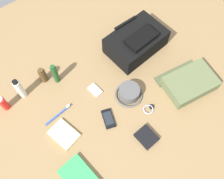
{
  "coord_description": "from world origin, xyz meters",
  "views": [
    {
      "loc": [
        -0.4,
        -0.53,
        1.36
      ],
      "look_at": [
        0.0,
        0.0,
        0.04
      ],
      "focal_mm": 41.11,
      "sensor_mm": 36.0,
      "label": 1
    }
  ],
  "objects_px": {
    "toothpaste_tube": "(20,89)",
    "notepad": "(64,134)",
    "bucket_hat": "(129,93)",
    "wristwatch": "(149,109)",
    "cologne_bottle": "(43,75)",
    "media_player": "(95,90)",
    "toiletry_pouch": "(189,83)",
    "backpack": "(136,42)",
    "paperback_novel": "(79,177)",
    "toothbrush": "(60,114)",
    "cell_phone": "(108,119)",
    "shampoo_bottle": "(55,74)",
    "sunscreen_spray": "(4,103)",
    "wallet": "(146,137)"
  },
  "relations": [
    {
      "from": "paperback_novel",
      "to": "wristwatch",
      "type": "bearing_deg",
      "value": 7.17
    },
    {
      "from": "toothbrush",
      "to": "backpack",
      "type": "bearing_deg",
      "value": 8.06
    },
    {
      "from": "bucket_hat",
      "to": "paperback_novel",
      "type": "bearing_deg",
      "value": -157.34
    },
    {
      "from": "bucket_hat",
      "to": "media_player",
      "type": "xyz_separation_m",
      "value": [
        -0.14,
        0.14,
        -0.03
      ]
    },
    {
      "from": "toiletry_pouch",
      "to": "media_player",
      "type": "height_order",
      "value": "toiletry_pouch"
    },
    {
      "from": "toiletry_pouch",
      "to": "wristwatch",
      "type": "bearing_deg",
      "value": 174.95
    },
    {
      "from": "wristwatch",
      "to": "toiletry_pouch",
      "type": "bearing_deg",
      "value": -5.05
    },
    {
      "from": "backpack",
      "to": "shampoo_bottle",
      "type": "bearing_deg",
      "value": 168.66
    },
    {
      "from": "wristwatch",
      "to": "shampoo_bottle",
      "type": "bearing_deg",
      "value": 122.97
    },
    {
      "from": "bucket_hat",
      "to": "wristwatch",
      "type": "height_order",
      "value": "bucket_hat"
    },
    {
      "from": "toothpaste_tube",
      "to": "toothbrush",
      "type": "distance_m",
      "value": 0.26
    },
    {
      "from": "toothpaste_tube",
      "to": "shampoo_bottle",
      "type": "distance_m",
      "value": 0.21
    },
    {
      "from": "cell_phone",
      "to": "media_player",
      "type": "xyz_separation_m",
      "value": [
        0.05,
        0.19,
        -0.0
      ]
    },
    {
      "from": "paperback_novel",
      "to": "toothbrush",
      "type": "bearing_deg",
      "value": 73.37
    },
    {
      "from": "toothpaste_tube",
      "to": "notepad",
      "type": "distance_m",
      "value": 0.36
    },
    {
      "from": "backpack",
      "to": "wristwatch",
      "type": "relative_size",
      "value": 5.22
    },
    {
      "from": "wallet",
      "to": "notepad",
      "type": "bearing_deg",
      "value": 137.47
    },
    {
      "from": "toothpaste_tube",
      "to": "notepad",
      "type": "relative_size",
      "value": 1.1
    },
    {
      "from": "sunscreen_spray",
      "to": "backpack",
      "type": "bearing_deg",
      "value": -8.78
    },
    {
      "from": "bucket_hat",
      "to": "backpack",
      "type": "bearing_deg",
      "value": 43.86
    },
    {
      "from": "toothpaste_tube",
      "to": "toothbrush",
      "type": "height_order",
      "value": "toothpaste_tube"
    },
    {
      "from": "backpack",
      "to": "wristwatch",
      "type": "distance_m",
      "value": 0.44
    },
    {
      "from": "cologne_bottle",
      "to": "media_player",
      "type": "distance_m",
      "value": 0.32
    },
    {
      "from": "cologne_bottle",
      "to": "toothbrush",
      "type": "xyz_separation_m",
      "value": [
        -0.05,
        -0.25,
        -0.05
      ]
    },
    {
      "from": "toothbrush",
      "to": "wallet",
      "type": "xyz_separation_m",
      "value": [
        0.3,
        -0.4,
        0.01
      ]
    },
    {
      "from": "notepad",
      "to": "wallet",
      "type": "bearing_deg",
      "value": -52.36
    },
    {
      "from": "media_player",
      "to": "toothbrush",
      "type": "distance_m",
      "value": 0.25
    },
    {
      "from": "cologne_bottle",
      "to": "cell_phone",
      "type": "relative_size",
      "value": 0.89
    },
    {
      "from": "shampoo_bottle",
      "to": "notepad",
      "type": "relative_size",
      "value": 1.04
    },
    {
      "from": "media_player",
      "to": "notepad",
      "type": "distance_m",
      "value": 0.31
    },
    {
      "from": "cologne_bottle",
      "to": "shampoo_bottle",
      "type": "distance_m",
      "value": 0.08
    },
    {
      "from": "toiletry_pouch",
      "to": "bucket_hat",
      "type": "relative_size",
      "value": 1.94
    },
    {
      "from": "toothpaste_tube",
      "to": "notepad",
      "type": "xyz_separation_m",
      "value": [
        0.06,
        -0.35,
        -0.07
      ]
    },
    {
      "from": "backpack",
      "to": "notepad",
      "type": "distance_m",
      "value": 0.71
    },
    {
      "from": "bucket_hat",
      "to": "toothbrush",
      "type": "bearing_deg",
      "value": 159.32
    },
    {
      "from": "toothpaste_tube",
      "to": "cell_phone",
      "type": "relative_size",
      "value": 1.32
    },
    {
      "from": "bucket_hat",
      "to": "media_player",
      "type": "relative_size",
      "value": 1.84
    },
    {
      "from": "shampoo_bottle",
      "to": "paperback_novel",
      "type": "xyz_separation_m",
      "value": [
        -0.21,
        -0.55,
        -0.07
      ]
    },
    {
      "from": "toiletry_pouch",
      "to": "toothpaste_tube",
      "type": "height_order",
      "value": "toothpaste_tube"
    },
    {
      "from": "backpack",
      "to": "toothbrush",
      "type": "distance_m",
      "value": 0.64
    },
    {
      "from": "toothbrush",
      "to": "cell_phone",
      "type": "bearing_deg",
      "value": -43.64
    },
    {
      "from": "bucket_hat",
      "to": "toothpaste_tube",
      "type": "bearing_deg",
      "value": 142.34
    },
    {
      "from": "cell_phone",
      "to": "notepad",
      "type": "height_order",
      "value": "notepad"
    },
    {
      "from": "toiletry_pouch",
      "to": "toothpaste_tube",
      "type": "xyz_separation_m",
      "value": [
        -0.81,
        0.54,
        0.04
      ]
    },
    {
      "from": "media_player",
      "to": "backpack",
      "type": "bearing_deg",
      "value": 13.21
    },
    {
      "from": "sunscreen_spray",
      "to": "wallet",
      "type": "distance_m",
      "value": 0.81
    },
    {
      "from": "toothpaste_tube",
      "to": "wristwatch",
      "type": "bearing_deg",
      "value": -44.74
    },
    {
      "from": "paperback_novel",
      "to": "toothpaste_tube",
      "type": "bearing_deg",
      "value": 89.76
    },
    {
      "from": "cell_phone",
      "to": "toothpaste_tube",
      "type": "bearing_deg",
      "value": 125.64
    },
    {
      "from": "toiletry_pouch",
      "to": "wristwatch",
      "type": "xyz_separation_m",
      "value": [
        -0.29,
        0.03,
        -0.03
      ]
    }
  ]
}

